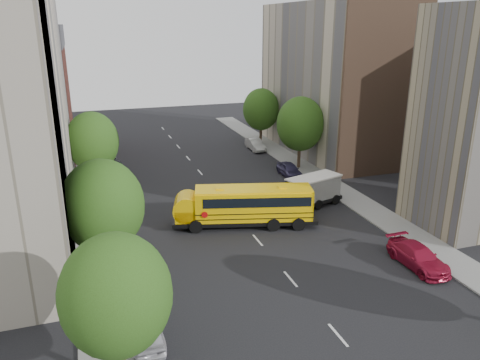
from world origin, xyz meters
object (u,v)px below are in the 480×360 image
parked_car_0 (146,330)px  street_tree_2 (92,141)px  parked_car_2 (107,161)px  parked_car_5 (255,145)px  street_tree_4 (300,124)px  parked_car_4 (289,170)px  parked_car_3 (418,257)px  street_tree_0 (116,295)px  parked_car_1 (125,200)px  school_bus (243,204)px  safari_truck (310,191)px  street_tree_1 (103,206)px  street_tree_5 (261,109)px

parked_car_0 → street_tree_2: bearing=-86.2°
parked_car_2 → parked_car_5: bearing=-179.9°
parked_car_0 → street_tree_4: bearing=-128.5°
parked_car_4 → parked_car_3: bearing=-88.5°
parked_car_3 → parked_car_4: bearing=89.4°
street_tree_0 → street_tree_4: size_ratio=0.91×
street_tree_0 → parked_car_0: 4.99m
parked_car_3 → parked_car_1: bearing=135.0°
parked_car_3 → parked_car_5: parked_car_3 is taller
street_tree_0 → parked_car_5: size_ratio=1.72×
street_tree_4 → parked_car_1: (-19.80, -5.91, -4.38)m
school_bus → parked_car_2: 22.39m
safari_truck → street_tree_1: bearing=-175.2°
street_tree_5 → parked_car_2: 21.50m
parked_car_2 → parked_car_4: (18.40, -9.59, -0.07)m
street_tree_2 → parked_car_2: (1.40, 7.25, -4.04)m
street_tree_5 → parked_car_3: bearing=-93.6°
street_tree_1 → parked_car_2: (1.40, 25.25, -4.17)m
street_tree_1 → parked_car_0: 8.55m
street_tree_1 → parked_car_2: size_ratio=1.40×
street_tree_5 → parked_car_0: street_tree_5 is taller
parked_car_0 → parked_car_4: size_ratio=0.97×
street_tree_0 → parked_car_2: bearing=87.7°
safari_truck → parked_car_4: 8.90m
street_tree_1 → parked_car_2: bearing=86.8°
street_tree_5 → parked_car_5: street_tree_5 is taller
school_bus → parked_car_2: (-9.49, 20.25, -1.03)m
street_tree_1 → parked_car_0: size_ratio=1.93×
street_tree_0 → parked_car_5: (20.14, 37.09, -3.93)m
street_tree_2 → parked_car_5: size_ratio=1.79×
school_bus → parked_car_5: 23.98m
school_bus → parked_car_2: bearing=130.3°
street_tree_2 → parked_car_1: size_ratio=1.81×
street_tree_0 → parked_car_3: bearing=13.7°
parked_car_2 → parked_car_3: (18.40, -30.43, -0.06)m
school_bus → parked_car_4: (8.91, 10.67, -1.10)m
street_tree_1 → safari_truck: (17.82, 7.02, -3.51)m
street_tree_5 → school_bus: size_ratio=0.63×
street_tree_0 → parked_car_1: size_ratio=1.74×
street_tree_2 → parked_car_0: (1.40, -25.29, -4.13)m
street_tree_1 → school_bus: 12.39m
parked_car_0 → parked_car_2: size_ratio=0.72×
street_tree_0 → parked_car_3: (19.80, 4.82, -3.91)m
parked_car_2 → safari_truck: bearing=126.5°
safari_truck → parked_car_0: size_ratio=1.64×
parked_car_4 → parked_car_0: bearing=-127.2°
street_tree_4 → parked_car_0: size_ratio=1.98×
parked_car_3 → safari_truck: bearing=98.6°
parked_car_5 → parked_car_2: bearing=-174.1°
parked_car_3 → street_tree_5: bearing=85.8°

